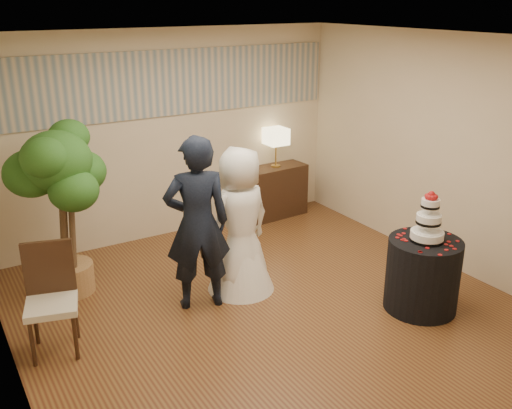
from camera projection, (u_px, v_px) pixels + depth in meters
floor at (267, 308)px, 6.14m from camera, size 5.00×5.00×0.00m
ceiling at (269, 39)px, 5.18m from camera, size 5.00×5.00×0.00m
wall_back at (169, 136)px, 7.67m from camera, size 5.00×0.06×2.80m
wall_front at (477, 289)px, 3.65m from camera, size 5.00×0.06×2.80m
wall_right at (443, 152)px, 6.88m from camera, size 0.06×5.00×2.80m
mural_border at (166, 83)px, 7.41m from camera, size 4.90×0.02×0.85m
groom at (197, 224)px, 5.91m from camera, size 0.79×0.62×1.89m
bride at (240, 221)px, 6.28m from camera, size 0.96×0.92×1.67m
cake_table at (423, 275)px, 6.02m from camera, size 1.01×1.01×0.79m
wedding_cake at (429, 216)px, 5.80m from camera, size 0.35×0.35×0.54m
console at (275, 191)px, 8.62m from camera, size 0.96×0.47×0.78m
table_lamp at (276, 148)px, 8.39m from camera, size 0.30×0.30×0.58m
ficus_tree at (62, 211)px, 6.17m from camera, size 1.32×1.32×1.96m
side_chair at (51, 302)px, 5.22m from camera, size 0.59×0.61×1.05m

